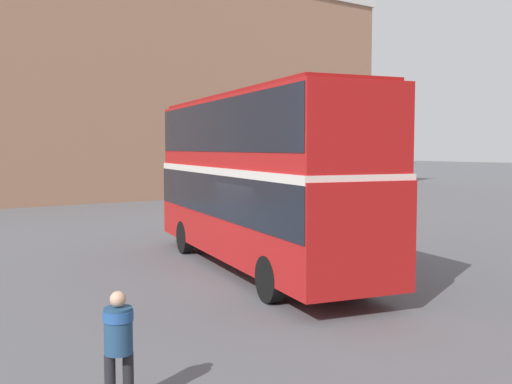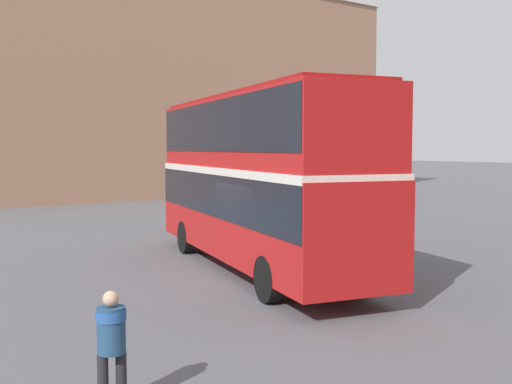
% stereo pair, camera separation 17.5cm
% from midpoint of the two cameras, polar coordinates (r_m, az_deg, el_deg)
% --- Properties ---
extents(ground_plane, '(240.00, 240.00, 0.00)m').
position_cam_midpoint_polar(ground_plane, '(15.39, -0.13, -8.50)').
color(ground_plane, '#5B5B60').
extents(building_row_left, '(8.80, 36.43, 15.43)m').
position_cam_midpoint_polar(building_row_left, '(44.02, -9.61, 9.80)').
color(building_row_left, '#9E7056').
rests_on(building_row_left, ground_plane).
extents(double_decker_bus, '(11.14, 4.84, 4.82)m').
position_cam_midpoint_polar(double_decker_bus, '(16.56, 0.30, 2.05)').
color(double_decker_bus, red).
rests_on(double_decker_bus, ground_plane).
extents(pedestrian_foreground, '(0.43, 0.43, 1.57)m').
position_cam_midpoint_polar(pedestrian_foreground, '(8.08, -12.99, -13.35)').
color(pedestrian_foreground, '#232328').
rests_on(pedestrian_foreground, ground_plane).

